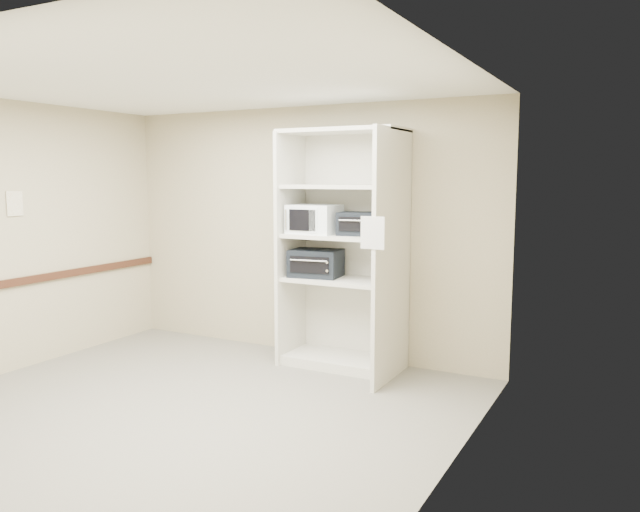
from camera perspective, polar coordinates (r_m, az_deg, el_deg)
The scene contains 12 objects.
floor at distance 5.53m, azimuth -11.93°, elevation -13.52°, with size 4.50×4.00×0.01m, color #67655B.
ceiling at distance 5.23m, azimuth -12.73°, elevation 15.35°, with size 4.50×4.00×0.01m, color white.
wall_back at distance 6.86m, azimuth -1.51°, elevation 2.25°, with size 4.50×0.02×2.70m, color tan.
wall_left at distance 6.88m, azimuth -26.84°, elevation 1.48°, with size 0.02×4.00×2.70m, color tan.
wall_right at distance 4.15m, azimuth 12.23°, elevation -1.18°, with size 0.02×4.00×2.70m, color tan.
shelving_unit at distance 6.31m, azimuth 2.46°, elevation -0.19°, with size 1.24×0.92×2.42m.
microwave at distance 6.39m, azimuth -0.51°, elevation 3.39°, with size 0.49×0.37×0.30m, color white.
toaster_oven_upper at distance 6.21m, azimuth 3.64°, elevation 2.97°, with size 0.40×0.30×0.23m, color black.
toaster_oven_lower at distance 6.45m, azimuth -0.36°, elevation -0.65°, with size 0.51×0.38×0.28m, color black.
paper_sign at distance 5.48m, azimuth 4.82°, elevation 2.12°, with size 0.22×0.01×0.28m, color white.
chair_rail at distance 6.91m, azimuth -26.52°, elevation -2.24°, with size 0.04×3.98×0.08m, color #371C11.
wall_poster at distance 6.91m, azimuth -26.14°, elevation 4.33°, with size 0.01×0.18×0.25m, color white.
Camera 1 is at (3.34, -3.96, 1.94)m, focal length 35.00 mm.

